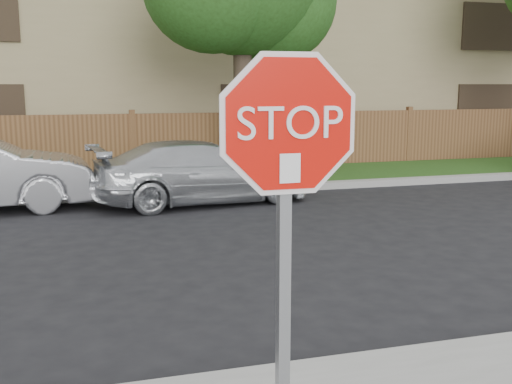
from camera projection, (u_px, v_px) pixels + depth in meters
name	position (u px, v px, depth m)	size (l,w,h in m)	color
ground	(249.00, 378.00, 4.85)	(90.00, 90.00, 0.00)	black
far_curb	(147.00, 194.00, 12.55)	(70.00, 0.30, 0.15)	gray
grass_strip	(140.00, 183.00, 14.11)	(70.00, 3.00, 0.12)	#1E4714
fence	(133.00, 145.00, 15.50)	(70.00, 0.12, 1.60)	brown
apartment_building	(117.00, 49.00, 20.31)	(35.20, 9.20, 7.20)	tan
stop_sign	(287.00, 186.00, 3.07)	(1.01, 0.13, 2.55)	gray
sedan_right	(201.00, 172.00, 11.92)	(1.75, 4.31, 1.25)	silver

